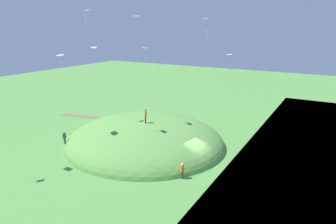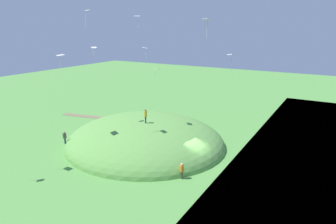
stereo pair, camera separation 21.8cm
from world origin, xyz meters
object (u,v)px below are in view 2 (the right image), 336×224
(kite_4, at_px, (157,69))
(kite_9, at_px, (94,48))
(person_near_shore, at_px, (182,169))
(kite_2, at_px, (207,21))
(person_walking_path, at_px, (65,136))
(kite_5, at_px, (137,17))
(kite_1, at_px, (230,56))
(person_watching_kites, at_px, (145,114))
(kite_8, at_px, (60,56))
(kite_3, at_px, (145,49))
(kite_0, at_px, (87,12))

(kite_4, xyz_separation_m, kite_9, (2.38, 9.97, 3.48))
(person_near_shore, distance_m, kite_2, 14.88)
(person_walking_path, height_order, kite_2, kite_2)
(person_walking_path, bearing_deg, kite_5, -86.64)
(person_walking_path, bearing_deg, kite_1, -133.48)
(kite_4, distance_m, kite_9, 10.83)
(person_watching_kites, relative_size, kite_8, 1.42)
(kite_2, relative_size, kite_4, 1.55)
(kite_8, bearing_deg, kite_1, -140.59)
(person_watching_kites, xyz_separation_m, kite_9, (5.06, 2.99, 8.12))
(kite_9, bearing_deg, kite_1, -150.00)
(kite_1, bearing_deg, person_near_shore, 83.38)
(kite_4, bearing_deg, kite_2, 141.55)
(person_walking_path, relative_size, kite_9, 1.59)
(kite_1, height_order, kite_8, kite_8)
(kite_2, bearing_deg, kite_9, 3.66)
(kite_1, height_order, kite_4, kite_1)
(kite_3, xyz_separation_m, kite_4, (2.47, -6.50, -3.39))
(person_near_shore, xyz_separation_m, kite_1, (-1.12, -9.66, 10.77))
(kite_0, distance_m, kite_1, 16.64)
(person_walking_path, relative_size, kite_2, 0.91)
(kite_1, bearing_deg, kite_0, 42.05)
(person_watching_kites, bearing_deg, kite_5, -19.32)
(kite_5, distance_m, kite_8, 14.96)
(kite_0, bearing_deg, kite_9, -53.50)
(kite_0, height_order, kite_2, kite_0)
(person_near_shore, xyz_separation_m, kite_8, (13.66, 2.49, 11.08))
(person_watching_kites, height_order, person_near_shore, person_watching_kites)
(kite_5, relative_size, kite_8, 1.33)
(person_watching_kites, distance_m, kite_3, 8.04)
(person_near_shore, height_order, kite_4, kite_4)
(kite_2, relative_size, kite_8, 1.45)
(kite_2, bearing_deg, kite_3, -16.09)
(kite_9, bearing_deg, person_watching_kites, -149.41)
(person_walking_path, distance_m, kite_3, 15.17)
(person_near_shore, distance_m, kite_8, 17.76)
(person_watching_kites, xyz_separation_m, kite_2, (-8.77, 2.10, 11.07))
(kite_0, bearing_deg, kite_3, -114.86)
(kite_2, bearing_deg, kite_0, 16.82)
(kite_1, relative_size, kite_4, 1.71)
(kite_4, bearing_deg, person_walking_path, 62.67)
(kite_1, height_order, kite_2, kite_2)
(kite_3, height_order, kite_5, kite_5)
(kite_8, bearing_deg, person_watching_kites, -130.04)
(person_walking_path, relative_size, kite_0, 0.84)
(kite_2, distance_m, kite_9, 14.17)
(kite_4, relative_size, kite_5, 0.71)
(person_near_shore, xyz_separation_m, kite_5, (13.73, -11.82, 15.47))
(person_walking_path, distance_m, kite_9, 11.95)
(person_watching_kites, bearing_deg, kite_4, -38.73)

